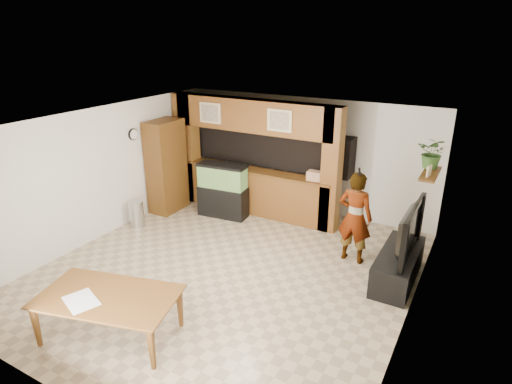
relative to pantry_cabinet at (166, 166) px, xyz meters
The scene contains 20 objects.
floor 3.33m from the pantry_cabinet, 31.41° to the right, with size 6.50×6.50×0.00m, color tan.
ceiling 3.52m from the pantry_cabinet, 31.41° to the right, with size 6.50×6.50×0.00m, color white.
wall_back 3.15m from the pantry_cabinet, 30.67° to the left, with size 6.00×6.00×0.00m, color silver.
wall_left 1.69m from the pantry_cabinet, 100.31° to the right, with size 6.50×6.50×0.00m, color silver.
wall_right 5.94m from the pantry_cabinet, 16.14° to the right, with size 6.50×6.50×0.00m, color silver.
partition 2.03m from the pantry_cabinet, 29.42° to the left, with size 4.20×0.99×2.60m.
wall_clock 1.10m from the pantry_cabinet, 112.26° to the right, with size 0.05×0.25×0.25m.
wall_shelf 5.60m from the pantry_cabinet, ahead, with size 0.25×0.90×0.04m, color brown.
pantry_cabinet is the anchor object (origin of this frame).
trash_can 1.30m from the pantry_cabinet, 90.11° to the right, with size 0.31×0.31×0.57m, color #B2B2B7.
aquarium 1.43m from the pantry_cabinet, 12.82° to the left, with size 1.10×0.41×1.22m.
tv_stand 5.43m from the pantry_cabinet, ahead, with size 0.58×1.59×0.53m, color black.
television 5.37m from the pantry_cabinet, ahead, with size 1.46×0.19×0.84m, color black.
photo_frame 5.60m from the pantry_cabinet, ahead, with size 0.03×0.14×0.19m, color #C8B385.
potted_plant 5.63m from the pantry_cabinet, ahead, with size 0.50×0.43×0.56m, color #345C24.
person 4.49m from the pantry_cabinet, ahead, with size 0.62×0.41×1.70m, color #9E7556.
microphone 4.60m from the pantry_cabinet, ahead, with size 0.04×0.04×0.17m, color black.
dining_table 4.56m from the pantry_cabinet, 60.08° to the right, with size 1.86×1.04×0.65m, color brown.
newspaper_a 4.61m from the pantry_cabinet, 63.79° to the right, with size 0.49×0.36×0.01m, color silver.
counter_box 3.38m from the pantry_cabinet, 13.70° to the left, with size 0.29×0.20×0.20m, color tan.
Camera 1 is at (3.63, -5.46, 3.99)m, focal length 30.00 mm.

